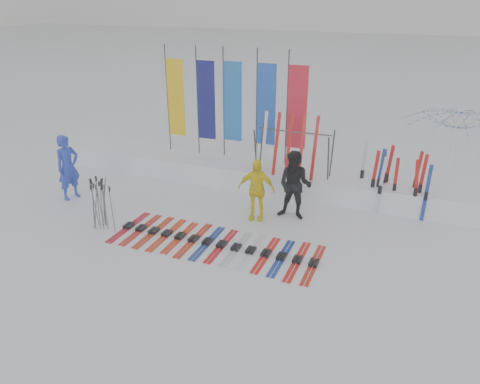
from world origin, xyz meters
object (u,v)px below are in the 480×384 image
at_px(person_blue, 68,167).
at_px(ski_rack, 294,146).
at_px(person_black, 295,186).
at_px(ski_row, 214,243).
at_px(person_yellow, 256,190).
at_px(tent_canopy, 450,154).

height_order(person_blue, ski_rack, ski_rack).
bearing_deg(person_black, ski_row, -124.07).
bearing_deg(ski_row, ski_rack, 76.71).
distance_m(person_blue, ski_row, 4.85).
height_order(person_black, ski_rack, ski_rack).
bearing_deg(ski_rack, person_yellow, -102.19).
bearing_deg(person_yellow, person_blue, 178.79).
relative_size(person_blue, ski_row, 0.38).
height_order(person_black, person_yellow, person_black).
bearing_deg(ski_row, person_blue, 168.97).
distance_m(person_black, ski_rack, 1.61).
height_order(person_blue, person_yellow, person_blue).
relative_size(person_blue, person_black, 1.02).
distance_m(person_yellow, ski_rack, 1.98).
height_order(tent_canopy, ski_rack, tent_canopy).
xyz_separation_m(person_black, ski_row, (-1.27, -1.97, -0.83)).
bearing_deg(tent_canopy, ski_row, -135.48).
bearing_deg(ski_row, person_black, 57.21).
bearing_deg(person_black, ski_rack, 106.40).
relative_size(person_blue, ski_rack, 0.87).
bearing_deg(person_yellow, ski_row, -113.25).
relative_size(person_blue, tent_canopy, 0.63).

